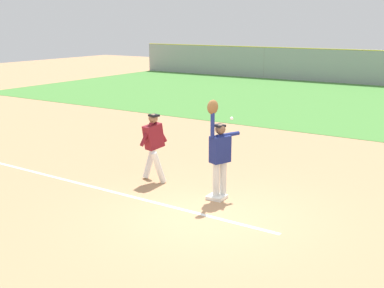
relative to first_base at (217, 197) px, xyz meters
name	(u,v)px	position (x,y,z in m)	size (l,w,h in m)	color
ground_plane	(210,214)	(0.35, -0.89, -0.04)	(74.23, 74.23, 0.00)	tan
chalk_foul_line	(63,179)	(-4.00, -0.90, -0.04)	(12.00, 0.10, 0.01)	white
first_base	(217,197)	(0.00, 0.00, 0.00)	(0.38, 0.38, 0.08)	white
fielder	(219,151)	(0.02, 0.05, 1.08)	(0.44, 0.87, 2.28)	silver
runner	(154,142)	(-1.99, 0.28, 0.96)	(0.76, 0.84, 1.72)	white
baseball	(232,118)	(0.17, 0.31, 1.78)	(0.07, 0.07, 0.07)	white
parked_car_blue	(332,68)	(-5.89, 26.46, 0.63)	(4.48, 2.27, 1.25)	#23389E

